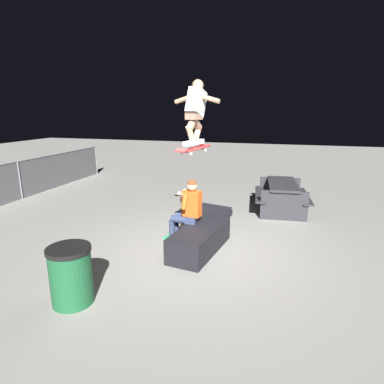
{
  "coord_description": "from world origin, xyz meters",
  "views": [
    {
      "loc": [
        -5.33,
        -1.36,
        2.57
      ],
      "look_at": [
        0.28,
        0.28,
        1.06
      ],
      "focal_mm": 29.75,
      "sensor_mm": 36.0,
      "label": 1
    }
  ],
  "objects_px": {
    "person_sitting_on_ledge": "(187,209)",
    "skateboard": "(194,149)",
    "trash_bin": "(71,275)",
    "ledge_box_main": "(200,239)",
    "skater_airborne": "(196,109)",
    "kicker_ramp": "(207,217)",
    "picnic_table_back": "(282,192)"
  },
  "relations": [
    {
      "from": "person_sitting_on_ledge",
      "to": "skateboard",
      "type": "bearing_deg",
      "value": -127.44
    },
    {
      "from": "trash_bin",
      "to": "person_sitting_on_ledge",
      "type": "bearing_deg",
      "value": -21.01
    },
    {
      "from": "ledge_box_main",
      "to": "skateboard",
      "type": "relative_size",
      "value": 1.55
    },
    {
      "from": "ledge_box_main",
      "to": "skater_airborne",
      "type": "xyz_separation_m",
      "value": [
        0.2,
        0.15,
        2.35
      ]
    },
    {
      "from": "skateboard",
      "to": "kicker_ramp",
      "type": "relative_size",
      "value": 0.88
    },
    {
      "from": "person_sitting_on_ledge",
      "to": "trash_bin",
      "type": "bearing_deg",
      "value": 158.99
    },
    {
      "from": "ledge_box_main",
      "to": "skateboard",
      "type": "xyz_separation_m",
      "value": [
        0.15,
        0.16,
        1.66
      ]
    },
    {
      "from": "ledge_box_main",
      "to": "trash_bin",
      "type": "relative_size",
      "value": 1.98
    },
    {
      "from": "kicker_ramp",
      "to": "skater_airborne",
      "type": "bearing_deg",
      "value": -174.51
    },
    {
      "from": "person_sitting_on_ledge",
      "to": "skater_airborne",
      "type": "xyz_separation_m",
      "value": [
        -0.08,
        -0.19,
        1.87
      ]
    },
    {
      "from": "picnic_table_back",
      "to": "trash_bin",
      "type": "xyz_separation_m",
      "value": [
        -5.05,
        2.66,
        -0.09
      ]
    },
    {
      "from": "ledge_box_main",
      "to": "trash_bin",
      "type": "height_order",
      "value": "trash_bin"
    },
    {
      "from": "ledge_box_main",
      "to": "person_sitting_on_ledge",
      "type": "xyz_separation_m",
      "value": [
        0.28,
        0.34,
        0.48
      ]
    },
    {
      "from": "skateboard",
      "to": "trash_bin",
      "type": "xyz_separation_m",
      "value": [
        -2.24,
        1.09,
        -1.48
      ]
    },
    {
      "from": "picnic_table_back",
      "to": "skateboard",
      "type": "bearing_deg",
      "value": 150.81
    },
    {
      "from": "skater_airborne",
      "to": "kicker_ramp",
      "type": "relative_size",
      "value": 0.94
    },
    {
      "from": "skateboard",
      "to": "picnic_table_back",
      "type": "height_order",
      "value": "skateboard"
    },
    {
      "from": "ledge_box_main",
      "to": "person_sitting_on_ledge",
      "type": "height_order",
      "value": "person_sitting_on_ledge"
    },
    {
      "from": "kicker_ramp",
      "to": "skateboard",
      "type": "bearing_deg",
      "value": -175.12
    },
    {
      "from": "skater_airborne",
      "to": "kicker_ramp",
      "type": "height_order",
      "value": "skater_airborne"
    },
    {
      "from": "ledge_box_main",
      "to": "skater_airborne",
      "type": "bearing_deg",
      "value": 36.22
    },
    {
      "from": "skater_airborne",
      "to": "trash_bin",
      "type": "xyz_separation_m",
      "value": [
        -2.3,
        1.1,
        -2.17
      ]
    },
    {
      "from": "picnic_table_back",
      "to": "person_sitting_on_ledge",
      "type": "bearing_deg",
      "value": 146.92
    },
    {
      "from": "kicker_ramp",
      "to": "picnic_table_back",
      "type": "height_order",
      "value": "picnic_table_back"
    },
    {
      "from": "skateboard",
      "to": "picnic_table_back",
      "type": "distance_m",
      "value": 3.51
    },
    {
      "from": "trash_bin",
      "to": "picnic_table_back",
      "type": "bearing_deg",
      "value": -27.74
    },
    {
      "from": "skater_airborne",
      "to": "kicker_ramp",
      "type": "xyz_separation_m",
      "value": [
        1.59,
        0.15,
        -2.53
      ]
    },
    {
      "from": "kicker_ramp",
      "to": "trash_bin",
      "type": "relative_size",
      "value": 1.46
    },
    {
      "from": "ledge_box_main",
      "to": "person_sitting_on_ledge",
      "type": "bearing_deg",
      "value": 49.98
    },
    {
      "from": "person_sitting_on_ledge",
      "to": "trash_bin",
      "type": "xyz_separation_m",
      "value": [
        -2.37,
        0.91,
        -0.3
      ]
    },
    {
      "from": "skater_airborne",
      "to": "skateboard",
      "type": "bearing_deg",
      "value": 167.53
    },
    {
      "from": "skateboard",
      "to": "skater_airborne",
      "type": "xyz_separation_m",
      "value": [
        0.06,
        -0.01,
        0.69
      ]
    }
  ]
}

